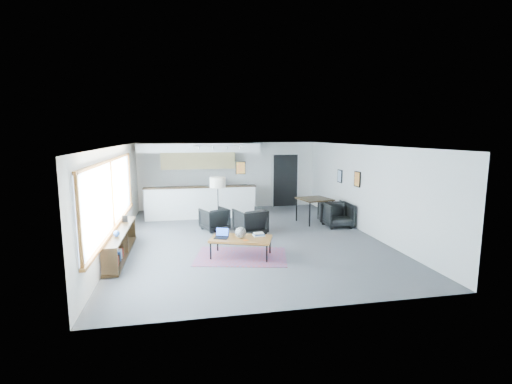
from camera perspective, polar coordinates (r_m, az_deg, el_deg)
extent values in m
cube|color=#4C4C4E|center=(10.64, -1.15, -7.03)|extent=(7.00, 9.00, 0.01)
cube|color=white|center=(10.24, -1.20, 7.16)|extent=(7.00, 9.00, 0.01)
cube|color=silver|center=(14.78, -4.20, 2.58)|extent=(7.00, 0.01, 2.60)
cube|color=silver|center=(6.07, 6.26, -6.54)|extent=(7.00, 0.01, 2.60)
cube|color=silver|center=(10.36, -20.64, -0.65)|extent=(0.01, 9.00, 2.60)
cube|color=silver|center=(11.49, 16.31, 0.45)|extent=(0.01, 9.00, 2.60)
cube|color=#8CBFFF|center=(9.45, -21.38, -0.33)|extent=(0.02, 5.80, 1.55)
cube|color=brown|center=(9.59, -20.93, -5.04)|extent=(0.10, 5.95, 0.06)
cube|color=brown|center=(9.36, -21.53, 4.52)|extent=(0.06, 5.95, 0.06)
cube|color=brown|center=(6.66, -25.56, -4.22)|extent=(0.06, 0.06, 1.60)
cube|color=brown|center=(9.44, -21.26, -0.32)|extent=(0.06, 0.06, 1.60)
cube|color=brown|center=(12.28, -18.93, 1.79)|extent=(0.06, 0.06, 1.60)
cube|color=black|center=(9.49, -20.17, -5.64)|extent=(0.35, 3.00, 0.05)
cube|color=black|center=(9.65, -19.99, -8.93)|extent=(0.35, 3.00, 0.05)
cube|color=black|center=(8.20, -21.64, -10.10)|extent=(0.33, 0.04, 0.55)
cube|color=black|center=(9.57, -20.08, -7.33)|extent=(0.33, 0.04, 0.55)
cube|color=black|center=(10.95, -18.92, -5.25)|extent=(0.33, 0.04, 0.55)
cube|color=#3359A5|center=(8.39, -21.39, -10.78)|extent=(0.18, 0.04, 0.20)
cube|color=silver|center=(8.55, -21.20, -10.34)|extent=(0.18, 0.04, 0.22)
cube|color=maroon|center=(8.70, -21.01, -9.91)|extent=(0.18, 0.04, 0.24)
cube|color=black|center=(8.87, -20.81, -9.69)|extent=(0.18, 0.04, 0.20)
cube|color=#3359A5|center=(9.02, -20.64, -9.29)|extent=(0.18, 0.04, 0.22)
cube|color=silver|center=(9.18, -20.47, -8.91)|extent=(0.18, 0.04, 0.24)
cube|color=maroon|center=(9.34, -20.29, -8.71)|extent=(0.18, 0.04, 0.20)
cube|color=black|center=(9.50, -20.13, -8.35)|extent=(0.18, 0.04, 0.22)
cube|color=#3359A5|center=(9.66, -19.98, -8.00)|extent=(0.18, 0.03, 0.24)
cube|color=silver|center=(9.83, -19.83, -7.83)|extent=(0.18, 0.03, 0.20)
cube|color=maroon|center=(9.99, -19.68, -7.50)|extent=(0.18, 0.03, 0.22)
cube|color=black|center=(10.14, -19.55, -7.18)|extent=(0.18, 0.04, 0.24)
cube|color=black|center=(10.24, -19.52, -3.92)|extent=(0.14, 0.02, 0.18)
sphere|color=#264C99|center=(8.89, -20.67, -6.00)|extent=(0.14, 0.14, 0.14)
cube|color=white|center=(13.01, -8.45, -1.69)|extent=(3.80, 0.25, 1.10)
cube|color=black|center=(12.92, -8.50, 0.75)|extent=(3.85, 0.32, 0.04)
cube|color=white|center=(14.46, -8.72, -1.05)|extent=(3.80, 0.60, 0.90)
cube|color=#2D2D2D|center=(14.39, -8.76, 0.76)|extent=(3.82, 0.62, 0.04)
cube|color=tan|center=(14.43, -8.88, 4.93)|extent=(2.80, 0.35, 0.70)
cube|color=white|center=(13.70, -8.81, 6.83)|extent=(4.20, 1.80, 0.30)
cube|color=black|center=(13.00, -2.38, 3.73)|extent=(0.35, 0.03, 0.45)
cube|color=orange|center=(12.98, -2.37, 3.72)|extent=(0.30, 0.01, 0.40)
cube|color=black|center=(15.18, 4.51, 1.79)|extent=(1.00, 0.12, 2.10)
cube|color=white|center=(15.06, 2.59, 1.75)|extent=(0.06, 0.10, 2.10)
cube|color=white|center=(15.33, 6.37, 1.83)|extent=(0.06, 0.10, 2.10)
cube|color=white|center=(15.09, 4.54, 5.83)|extent=(1.10, 0.10, 0.06)
cube|color=silver|center=(12.35, -5.74, 7.19)|extent=(1.60, 0.04, 0.04)
cylinder|color=silver|center=(12.30, -8.77, 6.75)|extent=(0.07, 0.07, 0.09)
cylinder|color=silver|center=(12.33, -6.67, 6.80)|extent=(0.07, 0.07, 0.09)
cylinder|color=silver|center=(12.37, -4.58, 6.84)|extent=(0.07, 0.07, 0.09)
cylinder|color=silver|center=(12.43, -2.50, 6.87)|extent=(0.07, 0.07, 0.09)
cube|color=black|center=(11.80, 15.32, 1.93)|extent=(0.03, 0.38, 0.48)
cube|color=orange|center=(11.79, 15.25, 1.93)|extent=(0.00, 0.32, 0.42)
cube|color=black|center=(12.97, 12.77, 2.40)|extent=(0.03, 0.34, 0.44)
cube|color=#859FC5|center=(12.97, 12.71, 2.40)|extent=(0.00, 0.28, 0.38)
cube|color=#663650|center=(9.05, -2.30, -9.86)|extent=(2.42, 1.91, 0.01)
cube|color=brown|center=(8.92, -2.31, -7.21)|extent=(1.61, 1.21, 0.06)
cube|color=black|center=(8.82, -6.98, -9.02)|extent=(0.04, 0.04, 0.42)
cube|color=black|center=(9.43, -5.91, -7.82)|extent=(0.04, 0.04, 0.42)
cube|color=black|center=(8.58, 1.68, -9.48)|extent=(0.04, 0.04, 0.42)
cube|color=black|center=(9.20, 2.17, -8.20)|extent=(0.04, 0.04, 0.42)
cube|color=black|center=(8.61, -2.72, -8.02)|extent=(1.30, 0.49, 0.03)
cube|color=black|center=(9.24, -1.93, -6.85)|extent=(1.30, 0.49, 0.03)
cube|color=black|center=(8.91, -5.37, -7.02)|extent=(0.38, 0.33, 0.02)
cube|color=black|center=(8.99, -5.21, -6.11)|extent=(0.32, 0.16, 0.21)
cube|color=blue|center=(8.98, -5.21, -6.12)|extent=(0.29, 0.14, 0.18)
sphere|color=gray|center=(8.86, -2.38, -6.24)|extent=(0.26, 0.26, 0.26)
cube|color=silver|center=(9.06, 0.43, -6.67)|extent=(0.29, 0.24, 0.03)
cube|color=#3359A5|center=(9.05, 0.43, -6.49)|extent=(0.26, 0.22, 0.03)
cube|color=silver|center=(9.02, 0.41, -6.36)|extent=(0.24, 0.20, 0.03)
cube|color=#E5590C|center=(8.70, -1.58, -7.41)|extent=(0.14, 0.14, 0.01)
imported|color=black|center=(11.43, -6.43, -4.00)|extent=(0.94, 0.91, 0.75)
imported|color=black|center=(10.89, -0.91, -4.36)|extent=(1.00, 0.97, 0.84)
cylinder|color=black|center=(11.39, -5.79, -5.90)|extent=(0.30, 0.30, 0.03)
cylinder|color=black|center=(11.23, -5.85, -2.42)|extent=(0.03, 0.03, 1.39)
cylinder|color=beige|center=(11.11, -5.91, 1.49)|extent=(0.50, 0.50, 0.31)
cube|color=black|center=(12.41, 8.99, -1.06)|extent=(1.15, 1.15, 0.04)
cylinder|color=black|center=(11.90, 8.26, -3.47)|extent=(0.05, 0.05, 0.78)
cylinder|color=black|center=(12.63, 6.25, -2.71)|extent=(0.05, 0.05, 0.78)
cylinder|color=black|center=(12.36, 11.69, -3.10)|extent=(0.05, 0.05, 0.78)
cylinder|color=black|center=(13.06, 9.56, -2.40)|extent=(0.05, 0.05, 0.78)
imported|color=black|center=(12.05, 12.47, -3.56)|extent=(0.71, 0.66, 0.72)
imported|color=black|center=(12.57, 11.43, -3.09)|extent=(0.80, 0.77, 0.69)
imported|color=black|center=(14.41, -5.86, 1.63)|extent=(0.55, 0.34, 0.36)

